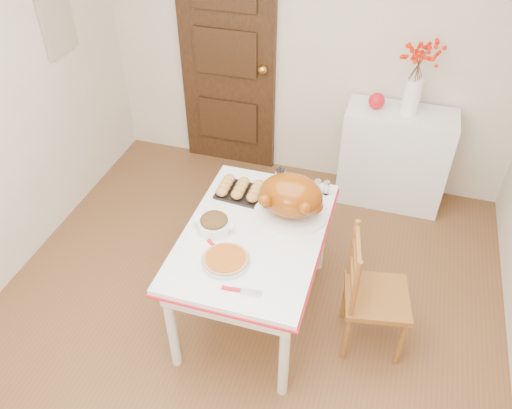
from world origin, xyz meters
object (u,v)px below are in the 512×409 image
(turkey_platter, at_px, (291,198))
(pumpkin_pie, at_px, (226,259))
(sideboard, at_px, (394,158))
(kitchen_table, at_px, (254,274))
(chair_oak, at_px, (377,295))

(turkey_platter, bearing_deg, pumpkin_pie, -113.60)
(sideboard, height_order, kitchen_table, sideboard)
(kitchen_table, height_order, turkey_platter, turkey_platter)
(sideboard, relative_size, kitchen_table, 0.69)
(chair_oak, xyz_separation_m, turkey_platter, (-0.62, 0.22, 0.45))
(pumpkin_pie, bearing_deg, sideboard, 65.63)
(kitchen_table, xyz_separation_m, pumpkin_pie, (-0.08, -0.29, 0.40))
(sideboard, bearing_deg, pumpkin_pie, -114.37)
(kitchen_table, height_order, pumpkin_pie, pumpkin_pie)
(chair_oak, bearing_deg, kitchen_table, 79.37)
(sideboard, xyz_separation_m, turkey_platter, (-0.58, -1.32, 0.46))
(chair_oak, bearing_deg, sideboard, -8.74)
(chair_oak, bearing_deg, turkey_platter, 60.29)
(pumpkin_pie, bearing_deg, kitchen_table, 75.42)
(kitchen_table, bearing_deg, pumpkin_pie, -104.58)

